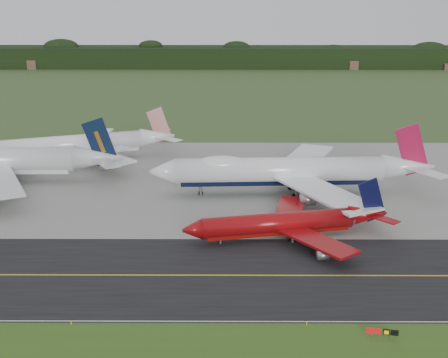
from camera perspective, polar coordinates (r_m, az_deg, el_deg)
ground at (r=113.98m, az=5.49°, el=-7.88°), size 600.00×600.00×0.00m
taxiway at (r=110.39m, az=5.67°, el=-8.77°), size 400.00×32.00×0.02m
apron at (r=161.38m, az=3.92°, el=-0.08°), size 400.00×78.00×0.01m
taxiway_centreline at (r=110.38m, az=5.67°, el=-8.76°), size 400.00×0.40×0.00m
taxiway_edge_line at (r=96.80m, az=6.51°, el=-12.82°), size 400.00×0.25×0.00m
horizon_treeline at (r=378.87m, az=1.86°, el=10.99°), size 700.00×25.00×12.00m
jet_ba_747 at (r=149.33m, az=5.97°, el=0.75°), size 68.42×56.65×17.21m
jet_red_737 at (r=124.62m, az=5.96°, el=-4.02°), size 42.12×33.80×11.44m
jet_star_tail at (r=181.59m, az=-12.76°, el=3.08°), size 52.69×42.86×14.25m
taxiway_sign at (r=94.52m, az=14.26°, el=-13.38°), size 4.47×0.99×1.50m
edge_marker_left at (r=98.06m, az=-13.80°, el=-12.68°), size 0.16×0.16×0.50m
edge_marker_center at (r=96.03m, az=7.57°, el=-12.99°), size 0.16×0.16×0.50m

